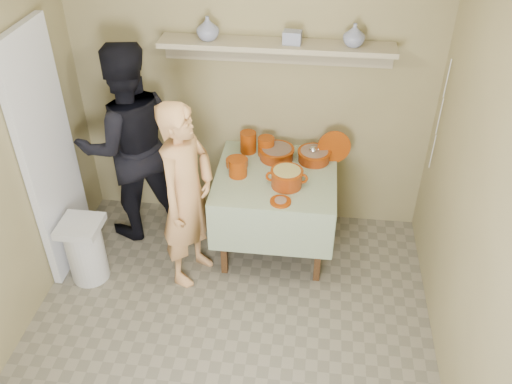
# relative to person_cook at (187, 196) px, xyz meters

# --- Properties ---
(ground) EXTENTS (3.50, 3.50, 0.00)m
(ground) POSITION_rel_person_cook_xyz_m (0.39, -0.87, -0.78)
(ground) COLOR #756E5C
(ground) RESTS_ON ground
(tile_panel) EXTENTS (0.06, 0.70, 2.00)m
(tile_panel) POSITION_rel_person_cook_xyz_m (-1.07, 0.08, 0.22)
(tile_panel) COLOR silver
(tile_panel) RESTS_ON ground
(plate_stack_a) EXTENTS (0.14, 0.14, 0.18)m
(plate_stack_a) POSITION_rel_person_cook_xyz_m (0.37, 0.72, 0.08)
(plate_stack_a) COLOR maroon
(plate_stack_a) RESTS_ON serving_table
(plate_stack_b) EXTENTS (0.14, 0.14, 0.16)m
(plate_stack_b) POSITION_rel_person_cook_xyz_m (0.53, 0.68, 0.07)
(plate_stack_b) COLOR maroon
(plate_stack_b) RESTS_ON serving_table
(bowl_stack) EXTENTS (0.15, 0.15, 0.15)m
(bowl_stack) POSITION_rel_person_cook_xyz_m (0.34, 0.35, 0.06)
(bowl_stack) COLOR maroon
(bowl_stack) RESTS_ON serving_table
(empty_bowl) EXTENTS (0.18, 0.18, 0.05)m
(empty_bowl) POSITION_rel_person_cook_xyz_m (0.31, 0.49, 0.01)
(empty_bowl) COLOR maroon
(empty_bowl) RESTS_ON serving_table
(propped_lid) EXTENTS (0.28, 0.11, 0.27)m
(propped_lid) POSITION_rel_person_cook_xyz_m (1.09, 0.68, 0.10)
(propped_lid) COLOR maroon
(propped_lid) RESTS_ON serving_table
(vase_right) EXTENTS (0.18, 0.18, 0.17)m
(vase_right) POSITION_rel_person_cook_xyz_m (1.16, 0.74, 1.03)
(vase_right) COLOR navy
(vase_right) RESTS_ON wall_shelf
(vase_left) EXTENTS (0.24, 0.24, 0.18)m
(vase_left) POSITION_rel_person_cook_xyz_m (0.07, 0.75, 1.03)
(vase_left) COLOR navy
(vase_left) RESTS_ON wall_shelf
(ceramic_box) EXTENTS (0.14, 0.11, 0.10)m
(ceramic_box) POSITION_rel_person_cook_xyz_m (0.71, 0.74, 0.99)
(ceramic_box) COLOR navy
(ceramic_box) RESTS_ON wall_shelf
(person_cook) EXTENTS (0.55, 0.66, 1.55)m
(person_cook) POSITION_rel_person_cook_xyz_m (0.00, 0.00, 0.00)
(person_cook) COLOR tan
(person_cook) RESTS_ON ground
(person_helper) EXTENTS (1.07, 1.00, 1.76)m
(person_helper) POSITION_rel_person_cook_xyz_m (-0.61, 0.52, 0.10)
(person_helper) COLOR black
(person_helper) RESTS_ON ground
(room_shell) EXTENTS (3.04, 3.54, 2.62)m
(room_shell) POSITION_rel_person_cook_xyz_m (0.39, -0.87, 0.83)
(room_shell) COLOR #94875A
(room_shell) RESTS_ON ground
(serving_table) EXTENTS (0.97, 0.97, 0.76)m
(serving_table) POSITION_rel_person_cook_xyz_m (0.64, 0.41, -0.13)
(serving_table) COLOR #4C2D16
(serving_table) RESTS_ON ground
(cazuela_meat_a) EXTENTS (0.30, 0.30, 0.10)m
(cazuela_meat_a) POSITION_rel_person_cook_xyz_m (0.62, 0.64, 0.04)
(cazuela_meat_a) COLOR #692109
(cazuela_meat_a) RESTS_ON serving_table
(cazuela_meat_b) EXTENTS (0.28, 0.28, 0.10)m
(cazuela_meat_b) POSITION_rel_person_cook_xyz_m (0.93, 0.63, 0.04)
(cazuela_meat_b) COLOR #692109
(cazuela_meat_b) RESTS_ON serving_table
(ladle) EXTENTS (0.08, 0.26, 0.19)m
(ladle) POSITION_rel_person_cook_xyz_m (0.92, 0.62, 0.09)
(ladle) COLOR silver
(ladle) RESTS_ON cazuela_meat_b
(cazuela_rice) EXTENTS (0.33, 0.25, 0.14)m
(cazuela_rice) POSITION_rel_person_cook_xyz_m (0.73, 0.25, 0.07)
(cazuela_rice) COLOR #692109
(cazuela_rice) RESTS_ON serving_table
(front_plate) EXTENTS (0.16, 0.16, 0.03)m
(front_plate) POSITION_rel_person_cook_xyz_m (0.71, 0.02, -0.00)
(front_plate) COLOR maroon
(front_plate) RESTS_ON serving_table
(wall_shelf) EXTENTS (1.80, 0.25, 0.21)m
(wall_shelf) POSITION_rel_person_cook_xyz_m (0.59, 0.78, 0.90)
(wall_shelf) COLOR tan
(wall_shelf) RESTS_ON room_shell
(trash_bin) EXTENTS (0.32, 0.32, 0.56)m
(trash_bin) POSITION_rel_person_cook_xyz_m (-0.83, -0.16, -0.49)
(trash_bin) COLOR silver
(trash_bin) RESTS_ON ground
(electrical_cord) EXTENTS (0.01, 0.05, 0.90)m
(electrical_cord) POSITION_rel_person_cook_xyz_m (1.86, 0.61, 0.47)
(electrical_cord) COLOR silver
(electrical_cord) RESTS_ON wall_shelf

